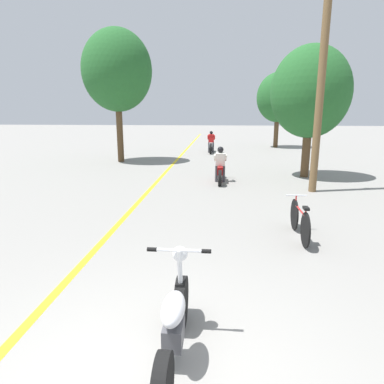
# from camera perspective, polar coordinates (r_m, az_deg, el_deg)

# --- Properties ---
(lane_stripe_center) EXTENTS (0.14, 48.00, 0.01)m
(lane_stripe_center) POSITION_cam_1_polar(r_m,az_deg,el_deg) (15.46, -4.02, 3.75)
(lane_stripe_center) COLOR yellow
(lane_stripe_center) RESTS_ON ground
(utility_pole) EXTENTS (1.10, 0.24, 7.27)m
(utility_pole) POSITION_cam_1_polar(r_m,az_deg,el_deg) (11.69, 20.85, 18.16)
(utility_pole) COLOR brown
(utility_pole) RESTS_ON ground
(roadside_tree_right_near) EXTENTS (3.01, 2.71, 5.01)m
(roadside_tree_right_near) POSITION_cam_1_polar(r_m,az_deg,el_deg) (14.26, 19.16, 15.41)
(roadside_tree_right_near) COLOR #513A23
(roadside_tree_right_near) RESTS_ON ground
(roadside_tree_right_far) EXTENTS (2.97, 2.68, 5.21)m
(roadside_tree_right_far) POSITION_cam_1_polar(r_m,az_deg,el_deg) (25.58, 14.15, 15.01)
(roadside_tree_right_far) COLOR #513A23
(roadside_tree_right_far) RESTS_ON ground
(roadside_tree_left) EXTENTS (3.46, 3.11, 6.51)m
(roadside_tree_left) POSITION_cam_1_polar(r_m,az_deg,el_deg) (18.22, -12.41, 19.12)
(roadside_tree_left) COLOR #513A23
(roadside_tree_left) RESTS_ON ground
(motorcycle_foreground) EXTENTS (0.73, 1.99, 1.08)m
(motorcycle_foreground) POSITION_cam_1_polar(r_m,az_deg,el_deg) (3.80, -3.02, -21.32)
(motorcycle_foreground) COLOR black
(motorcycle_foreground) RESTS_ON ground
(motorcycle_rider_lead) EXTENTS (0.50, 2.06, 1.31)m
(motorcycle_rider_lead) POSITION_cam_1_polar(r_m,az_deg,el_deg) (12.75, 4.71, 3.94)
(motorcycle_rider_lead) COLOR black
(motorcycle_rider_lead) RESTS_ON ground
(motorcycle_rider_far) EXTENTS (0.50, 2.17, 1.35)m
(motorcycle_rider_far) POSITION_cam_1_polar(r_m,az_deg,el_deg) (21.76, 3.20, 7.91)
(motorcycle_rider_far) COLOR black
(motorcycle_rider_far) RESTS_ON ground
(bicycle_parked) EXTENTS (0.44, 1.72, 0.81)m
(bicycle_parked) POSITION_cam_1_polar(r_m,az_deg,el_deg) (7.45, 17.51, -4.55)
(bicycle_parked) COLOR black
(bicycle_parked) RESTS_ON ground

